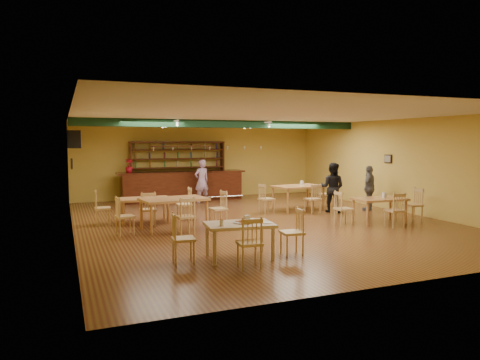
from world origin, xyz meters
name	(u,v)px	position (x,y,z in m)	size (l,w,h in m)	color
floor	(259,221)	(0.00, 0.00, 0.00)	(12.00, 12.00, 0.00)	#552918
ceiling_beam	(225,124)	(0.00, 2.80, 2.87)	(10.00, 0.30, 0.25)	black
track_rail_left	(169,122)	(-1.80, 3.40, 2.94)	(0.05, 2.50, 0.05)	white
track_rail_right	(256,123)	(1.40, 3.40, 2.94)	(0.05, 2.50, 0.05)	white
ac_unit	(74,139)	(-4.80, 4.20, 2.35)	(0.34, 0.70, 0.48)	white
picture_left	(72,164)	(-4.97, 1.00, 1.70)	(0.04, 0.34, 0.28)	black
picture_right	(388,159)	(4.97, 0.50, 1.70)	(0.04, 0.34, 0.28)	black
bar_counter	(182,186)	(-0.93, 5.15, 0.56)	(4.89, 0.85, 1.13)	#38120B
back_bar_hutch	(178,170)	(-0.93, 5.78, 1.14)	(3.78, 0.40, 2.28)	#38120B
poinsettia	(129,166)	(-2.92, 5.15, 1.39)	(0.29, 0.29, 0.51)	#AF1020
dining_table_a	(145,210)	(-3.07, 1.09, 0.34)	(1.38, 0.83, 0.69)	#AC7A3D
dining_table_b	(298,198)	(2.08, 1.44, 0.41)	(1.63, 0.98, 0.82)	#AC7A3D
dining_table_c	(174,214)	(-2.55, -0.30, 0.41)	(1.65, 0.99, 0.82)	#AC7A3D
dining_table_d	(379,210)	(3.03, -1.49, 0.35)	(1.41, 0.84, 0.70)	#AC7A3D
near_table	(239,241)	(-2.03, -3.57, 0.35)	(1.30, 0.84, 0.70)	tan
pizza_tray	(244,222)	(-1.93, -3.57, 0.71)	(0.40, 0.40, 0.01)	silver
parmesan_shaker	(222,223)	(-2.45, -3.71, 0.75)	(0.07, 0.07, 0.11)	#EAE5C6
napkin_stack	(251,220)	(-1.70, -3.38, 0.71)	(0.20, 0.15, 0.03)	white
pizza_server	(249,221)	(-1.79, -3.52, 0.72)	(0.32, 0.09, 0.00)	silver
side_plate	(267,223)	(-1.51, -3.75, 0.70)	(0.22, 0.22, 0.01)	white
patron_bar	(202,181)	(-0.40, 4.33, 0.81)	(0.59, 0.39, 1.61)	#9350AE
patron_right_a	(332,187)	(2.88, 0.64, 0.80)	(0.78, 0.61, 1.60)	black
patron_right_b	(369,188)	(4.23, 0.51, 0.74)	(0.87, 0.36, 1.49)	slate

